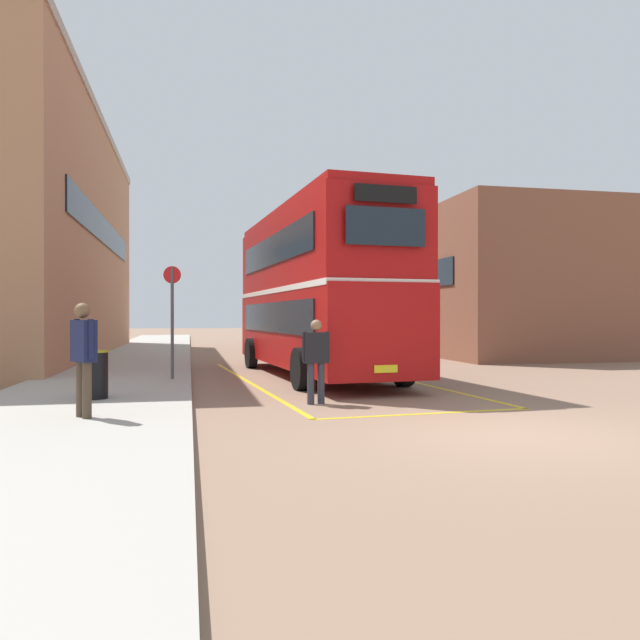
# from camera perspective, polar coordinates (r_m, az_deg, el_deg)

# --- Properties ---
(ground_plane) EXTENTS (135.60, 135.60, 0.00)m
(ground_plane) POSITION_cam_1_polar(r_m,az_deg,el_deg) (23.10, -0.70, -3.94)
(ground_plane) COLOR #846651
(sidewalk_left) EXTENTS (4.00, 57.60, 0.14)m
(sidewalk_left) POSITION_cam_1_polar(r_m,az_deg,el_deg) (25.11, -16.55, -3.45)
(sidewalk_left) COLOR #A39E93
(sidewalk_left) RESTS_ON ground
(brick_building_left) EXTENTS (6.33, 22.49, 10.09)m
(brick_building_left) POSITION_cam_1_polar(r_m,az_deg,el_deg) (28.59, -25.66, 6.98)
(brick_building_left) COLOR #AD7A56
(brick_building_left) RESTS_ON ground
(depot_building_right) EXTENTS (7.04, 16.63, 6.39)m
(depot_building_right) POSITION_cam_1_polar(r_m,az_deg,el_deg) (31.49, 13.40, 3.01)
(depot_building_right) COLOR brown
(depot_building_right) RESTS_ON ground
(double_decker_bus) EXTENTS (3.50, 10.50, 4.75)m
(double_decker_bus) POSITION_cam_1_polar(r_m,az_deg,el_deg) (17.71, -0.39, 2.89)
(double_decker_bus) COLOR black
(double_decker_bus) RESTS_ON ground
(single_deck_bus) EXTENTS (3.24, 9.94, 3.02)m
(single_deck_bus) POSITION_cam_1_polar(r_m,az_deg,el_deg) (37.00, 1.27, 0.21)
(single_deck_bus) COLOR black
(single_deck_bus) RESTS_ON ground
(pedestrian_boarding) EXTENTS (0.56, 0.27, 1.66)m
(pedestrian_boarding) POSITION_cam_1_polar(r_m,az_deg,el_deg) (12.03, -0.38, -3.33)
(pedestrian_boarding) COLOR #2D2D38
(pedestrian_boarding) RESTS_ON ground
(pedestrian_waiting_near) EXTENTS (0.46, 0.55, 1.80)m
(pedestrian_waiting_near) POSITION_cam_1_polar(r_m,az_deg,el_deg) (10.28, -21.15, -2.66)
(pedestrian_waiting_near) COLOR #473828
(pedestrian_waiting_near) RESTS_ON sidewalk_left
(litter_bin) EXTENTS (0.52, 0.52, 0.93)m
(litter_bin) POSITION_cam_1_polar(r_m,az_deg,el_deg) (12.60, -20.24, -4.77)
(litter_bin) COLOR black
(litter_bin) RESTS_ON sidewalk_left
(bus_stop_sign) EXTENTS (0.44, 0.09, 2.86)m
(bus_stop_sign) POSITION_cam_1_polar(r_m,az_deg,el_deg) (15.97, -13.60, 0.78)
(bus_stop_sign) COLOR #4C4C51
(bus_stop_sign) RESTS_ON sidewalk_left
(bay_marking_yellow) EXTENTS (5.26, 12.66, 0.01)m
(bay_marking_yellow) POSITION_cam_1_polar(r_m,az_deg,el_deg) (15.92, 1.29, -5.87)
(bay_marking_yellow) COLOR gold
(bay_marking_yellow) RESTS_ON ground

